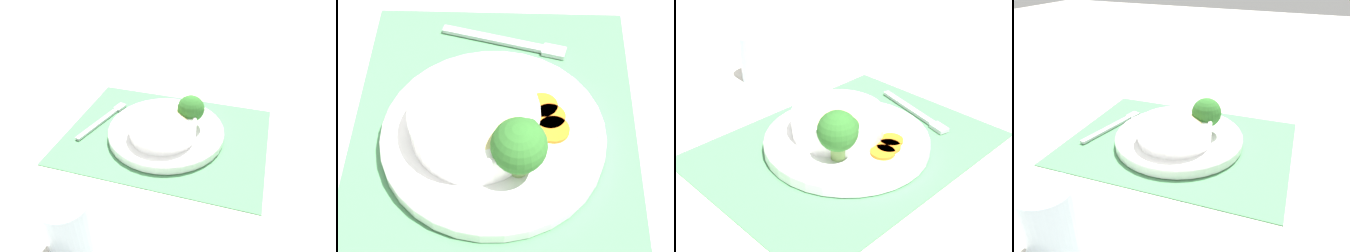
% 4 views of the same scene
% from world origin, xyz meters
% --- Properties ---
extents(ground_plane, '(4.00, 4.00, 0.00)m').
position_xyz_m(ground_plane, '(0.00, 0.00, 0.00)').
color(ground_plane, beige).
extents(placemat, '(0.50, 0.39, 0.00)m').
position_xyz_m(placemat, '(0.00, 0.00, 0.00)').
color(placemat, '#4C8C59').
rests_on(placemat, ground_plane).
extents(plate, '(0.28, 0.28, 0.02)m').
position_xyz_m(plate, '(0.00, 0.00, 0.02)').
color(plate, white).
rests_on(plate, placemat).
extents(bowl, '(0.16, 0.16, 0.05)m').
position_xyz_m(bowl, '(-0.00, -0.02, 0.05)').
color(bowl, white).
rests_on(bowl, plate).
extents(broccoli_floret, '(0.06, 0.06, 0.08)m').
position_xyz_m(broccoli_floret, '(0.05, 0.04, 0.07)').
color(broccoli_floret, '#759E51').
rests_on(broccoli_floret, plate).
extents(carrot_slice_near, '(0.04, 0.04, 0.01)m').
position_xyz_m(carrot_slice_near, '(-0.01, 0.07, 0.02)').
color(carrot_slice_near, orange).
rests_on(carrot_slice_near, plate).
extents(carrot_slice_middle, '(0.04, 0.04, 0.01)m').
position_xyz_m(carrot_slice_middle, '(-0.03, 0.07, 0.02)').
color(carrot_slice_middle, orange).
rests_on(carrot_slice_middle, plate).
extents(carrot_slice_far, '(0.04, 0.04, 0.01)m').
position_xyz_m(carrot_slice_far, '(-0.05, 0.06, 0.02)').
color(carrot_slice_far, orange).
rests_on(carrot_slice_far, plate).
extents(fork, '(0.05, 0.18, 0.01)m').
position_xyz_m(fork, '(-0.17, 0.01, 0.01)').
color(fork, '#B7B7BC').
rests_on(fork, placemat).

